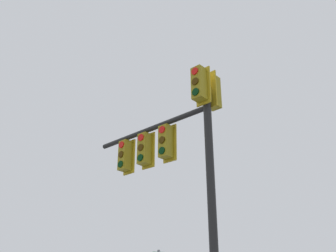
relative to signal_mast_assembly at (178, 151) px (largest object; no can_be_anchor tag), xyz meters
name	(u,v)px	position (x,y,z in m)	size (l,w,h in m)	color
signal_mast_assembly	(178,151)	(0.00, 0.00, 0.00)	(3.78, 2.73, 7.07)	black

